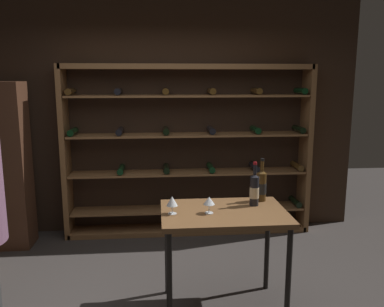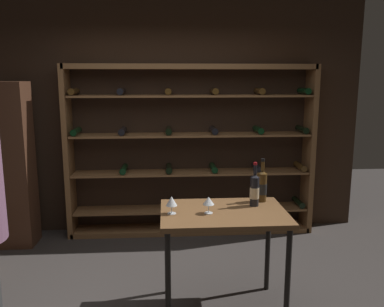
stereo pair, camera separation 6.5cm
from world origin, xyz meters
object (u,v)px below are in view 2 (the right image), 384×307
object	(u,v)px
wine_bottle_gold_foil	(262,186)
wine_glass_stemmed_left	(172,202)
wine_glass_stemmed_center	(209,201)
wine_rack	(193,151)
tasting_table	(223,223)
display_cabinet	(11,165)
wine_bottle_green_slim	(254,190)

from	to	relation	value
wine_bottle_gold_foil	wine_glass_stemmed_left	world-z (taller)	wine_bottle_gold_foil
wine_glass_stemmed_left	wine_glass_stemmed_center	bearing A→B (deg)	-0.97
wine_bottle_gold_foil	wine_glass_stemmed_left	distance (m)	0.82
wine_rack	wine_bottle_gold_foil	world-z (taller)	wine_rack
tasting_table	display_cabinet	world-z (taller)	display_cabinet
wine_rack	wine_glass_stemmed_center	world-z (taller)	wine_rack
wine_bottle_gold_foil	wine_glass_stemmed_center	distance (m)	0.57
wine_rack	wine_glass_stemmed_center	bearing A→B (deg)	-89.98
wine_rack	display_cabinet	world-z (taller)	wine_rack
tasting_table	wine_glass_stemmed_left	distance (m)	0.46
display_cabinet	wine_bottle_green_slim	distance (m)	2.81
wine_rack	wine_bottle_gold_foil	size ratio (longest dim) A/B	8.01
wine_bottle_green_slim	wine_glass_stemmed_left	bearing A→B (deg)	-166.97
wine_rack	tasting_table	distance (m)	1.75
display_cabinet	wine_bottle_gold_foil	size ratio (longest dim) A/B	5.01
wine_rack	display_cabinet	size ratio (longest dim) A/B	1.60
wine_bottle_gold_foil	wine_glass_stemmed_left	bearing A→B (deg)	-160.40
tasting_table	wine_bottle_green_slim	distance (m)	0.38
wine_rack	wine_glass_stemmed_left	distance (m)	1.78
wine_rack	wine_glass_stemmed_left	size ratio (longest dim) A/B	21.02
tasting_table	wine_bottle_gold_foil	xyz separation A→B (m)	(0.36, 0.24, 0.24)
wine_bottle_green_slim	wine_glass_stemmed_center	size ratio (longest dim) A/B	2.76
wine_rack	wine_bottle_green_slim	distance (m)	1.65
wine_rack	wine_bottle_gold_foil	distance (m)	1.56
display_cabinet	wine_glass_stemmed_left	distance (m)	2.34
display_cabinet	wine_glass_stemmed_left	size ratio (longest dim) A/B	13.14
wine_bottle_gold_foil	tasting_table	bearing A→B (deg)	-146.67
tasting_table	wine_bottle_gold_foil	bearing A→B (deg)	33.33
wine_bottle_green_slim	wine_glass_stemmed_center	xyz separation A→B (m)	(-0.40, -0.16, -0.04)
wine_glass_stemmed_center	tasting_table	bearing A→B (deg)	18.57
display_cabinet	wine_bottle_gold_foil	xyz separation A→B (m)	(2.55, -1.25, 0.06)
display_cabinet	wine_glass_stemmed_left	bearing A→B (deg)	-40.79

